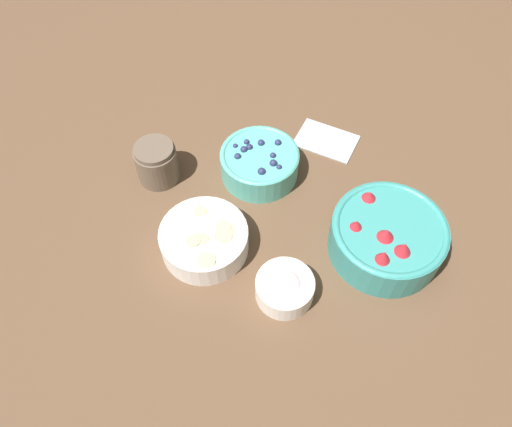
{
  "coord_description": "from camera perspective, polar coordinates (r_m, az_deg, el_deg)",
  "views": [
    {
      "loc": [
        -0.42,
        0.45,
        0.82
      ],
      "look_at": [
        -0.02,
        0.08,
        0.04
      ],
      "focal_mm": 35.0,
      "sensor_mm": 36.0,
      "label": 1
    }
  ],
  "objects": [
    {
      "name": "jar_chocolate",
      "position": [
        1.05,
        -11.25,
        5.61
      ],
      "size": [
        0.09,
        0.09,
        0.09
      ],
      "color": "brown",
      "rests_on": "ground_plane"
    },
    {
      "name": "bowl_blueberries",
      "position": [
        1.03,
        0.41,
        5.93
      ],
      "size": [
        0.16,
        0.16,
        0.07
      ],
      "color": "#56B7A8",
      "rests_on": "ground_plane"
    },
    {
      "name": "napkin",
      "position": [
        1.13,
        8.04,
        8.31
      ],
      "size": [
        0.15,
        0.13,
        0.01
      ],
      "color": "#B2BCC6",
      "rests_on": "ground_plane"
    },
    {
      "name": "ground_plane",
      "position": [
        1.02,
        2.59,
        1.79
      ],
      "size": [
        4.0,
        4.0,
        0.0
      ],
      "primitive_type": "plane",
      "color": "brown"
    },
    {
      "name": "bowl_cream",
      "position": [
        0.89,
        3.32,
        -8.37
      ],
      "size": [
        0.1,
        0.1,
        0.05
      ],
      "color": "white",
      "rests_on": "ground_plane"
    },
    {
      "name": "bowl_bananas",
      "position": [
        0.93,
        -5.93,
        -2.85
      ],
      "size": [
        0.17,
        0.17,
        0.06
      ],
      "color": "white",
      "rests_on": "ground_plane"
    },
    {
      "name": "bowl_strawberries",
      "position": [
        0.95,
        14.77,
        -2.49
      ],
      "size": [
        0.21,
        0.21,
        0.1
      ],
      "color": "teal",
      "rests_on": "ground_plane"
    }
  ]
}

